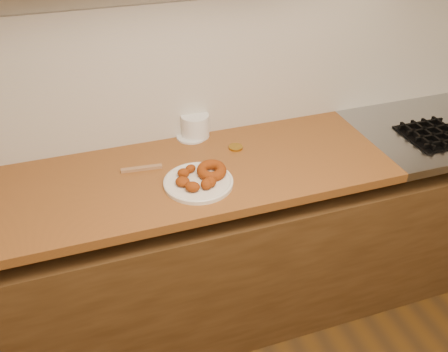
# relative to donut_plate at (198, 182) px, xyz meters

# --- Properties ---
(wall_back) EXTENTS (4.00, 0.02, 2.70)m
(wall_back) POSITION_rel_donut_plate_xyz_m (0.33, 0.41, 0.44)
(wall_back) COLOR tan
(wall_back) RESTS_ON ground
(base_cabinet) EXTENTS (3.60, 0.60, 0.77)m
(base_cabinet) POSITION_rel_donut_plate_xyz_m (0.33, 0.10, -0.52)
(base_cabinet) COLOR brown
(base_cabinet) RESTS_ON floor
(butcher_block) EXTENTS (2.30, 0.62, 0.04)m
(butcher_block) POSITION_rel_donut_plate_xyz_m (-0.32, 0.10, -0.03)
(butcher_block) COLOR brown
(butcher_block) RESTS_ON base_cabinet
(backsplash) EXTENTS (3.60, 0.02, 0.60)m
(backsplash) POSITION_rel_donut_plate_xyz_m (0.33, 0.40, 0.29)
(backsplash) COLOR #BCB6A9
(backsplash) RESTS_ON wall_back
(donut_plate) EXTENTS (0.28, 0.28, 0.02)m
(donut_plate) POSITION_rel_donut_plate_xyz_m (0.00, 0.00, 0.00)
(donut_plate) COLOR silver
(donut_plate) RESTS_ON butcher_block
(ring_donut) EXTENTS (0.13, 0.13, 0.05)m
(ring_donut) POSITION_rel_donut_plate_xyz_m (0.06, 0.02, 0.03)
(ring_donut) COLOR maroon
(ring_donut) RESTS_ON donut_plate
(fried_dough_chunks) EXTENTS (0.17, 0.19, 0.04)m
(fried_dough_chunks) POSITION_rel_donut_plate_xyz_m (-0.02, -0.02, 0.03)
(fried_dough_chunks) COLOR maroon
(fried_dough_chunks) RESTS_ON donut_plate
(plastic_tub) EXTENTS (0.15, 0.15, 0.11)m
(plastic_tub) POSITION_rel_donut_plate_xyz_m (0.09, 0.38, 0.05)
(plastic_tub) COLOR white
(plastic_tub) RESTS_ON butcher_block
(tub_lid) EXTENTS (0.18, 0.18, 0.01)m
(tub_lid) POSITION_rel_donut_plate_xyz_m (0.07, 0.37, -0.00)
(tub_lid) COLOR silver
(tub_lid) RESTS_ON butcher_block
(brass_jar_lid) EXTENTS (0.08, 0.08, 0.01)m
(brass_jar_lid) POSITION_rel_donut_plate_xyz_m (0.23, 0.21, -0.00)
(brass_jar_lid) COLOR #AB8025
(brass_jar_lid) RESTS_ON butcher_block
(wooden_utensil) EXTENTS (0.17, 0.04, 0.01)m
(wooden_utensil) POSITION_rel_donut_plate_xyz_m (-0.19, 0.17, -0.00)
(wooden_utensil) COLOR #936A45
(wooden_utensil) RESTS_ON butcher_block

